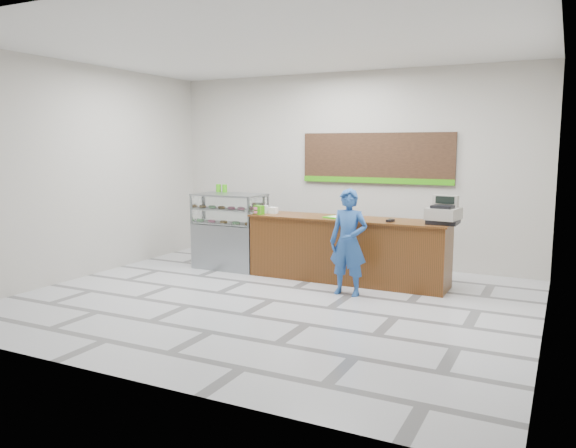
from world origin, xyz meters
The scene contains 16 objects.
floor centered at (0.00, 0.00, 0.00)m, with size 7.00×7.00×0.00m, color silver.
back_wall centered at (0.00, 3.00, 1.75)m, with size 7.00×7.00×0.00m, color #BAB5AB.
ceiling centered at (0.00, 0.00, 3.50)m, with size 7.00×7.00×0.00m, color silver.
sales_counter centered at (0.55, 1.55, 0.52)m, with size 3.26×0.76×1.03m.
display_case centered at (-1.67, 1.55, 0.68)m, with size 1.22×0.72×1.33m.
menu_board centered at (0.55, 2.96, 1.93)m, with size 2.80×0.06×0.90m.
cash_register centered at (2.05, 1.54, 1.18)m, with size 0.49×0.51×0.41m.
card_terminal centered at (1.29, 1.39, 1.05)m, with size 0.08×0.15×0.04m, color black.
serving_tray centered at (0.41, 1.45, 1.04)m, with size 0.44×0.37×0.02m.
napkin_box centered at (-0.78, 1.53, 1.08)m, with size 0.13×0.13×0.11m, color white.
straw_cup centered at (-0.91, 1.51, 1.10)m, with size 0.09×0.09×0.13m, color silver.
promo_box centered at (-0.95, 1.33, 1.10)m, with size 0.17×0.11×0.15m, color #3AA00F.
donut_decal centered at (0.60, 1.37, 1.03)m, with size 0.15×0.15×0.00m, color pink.
green_cup_left centered at (-2.08, 1.82, 1.40)m, with size 0.09×0.09×0.14m, color #3AA00F.
green_cup_right centered at (-1.95, 1.83, 1.40)m, with size 0.09×0.09×0.14m, color #3AA00F.
customer centered at (0.85, 0.78, 0.78)m, with size 0.57×0.37×1.56m, color #244F95.
Camera 1 is at (3.65, -6.81, 2.18)m, focal length 35.00 mm.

